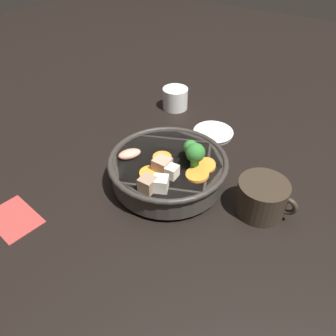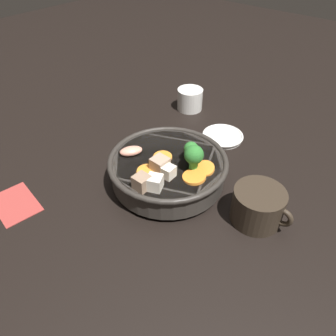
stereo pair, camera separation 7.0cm
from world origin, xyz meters
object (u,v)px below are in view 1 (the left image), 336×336
(tea_cup, at_px, (175,98))
(side_saucer, at_px, (213,133))
(stirfry_bowl, at_px, (168,168))
(dark_mug, at_px, (262,197))

(tea_cup, bearing_deg, side_saucer, -23.51)
(side_saucer, bearing_deg, stirfry_bowl, -89.59)
(stirfry_bowl, xyz_separation_m, side_saucer, (-0.00, 0.22, -0.04))
(stirfry_bowl, xyz_separation_m, dark_mug, (0.20, 0.03, -0.01))
(stirfry_bowl, distance_m, tea_cup, 0.34)
(side_saucer, height_order, tea_cup, tea_cup)
(side_saucer, bearing_deg, dark_mug, -43.95)
(side_saucer, height_order, dark_mug, dark_mug)
(tea_cup, height_order, dark_mug, dark_mug)
(stirfry_bowl, height_order, side_saucer, stirfry_bowl)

